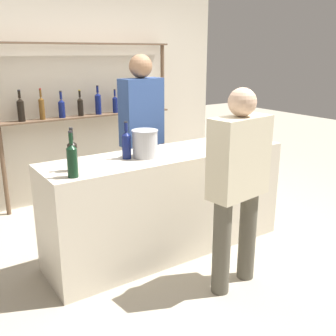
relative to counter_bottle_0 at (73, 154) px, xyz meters
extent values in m
plane|color=#B2A893|center=(0.90, 0.06, -1.08)|extent=(16.00, 16.00, 0.00)
cube|color=beige|center=(0.90, 0.06, -0.60)|extent=(2.28, 0.62, 0.95)
cube|color=beige|center=(0.90, 1.97, 0.32)|extent=(3.88, 0.12, 2.80)
cylinder|color=brown|center=(1.98, 1.79, -0.12)|extent=(0.05, 0.05, 1.92)
cube|color=brown|center=(0.90, 1.79, 0.83)|extent=(2.20, 0.18, 0.02)
cube|color=brown|center=(0.90, 1.79, -0.02)|extent=(2.20, 0.18, 0.02)
cylinder|color=black|center=(0.09, 1.79, 0.10)|extent=(0.08, 0.08, 0.22)
cone|color=black|center=(0.09, 1.79, 0.23)|extent=(0.08, 0.08, 0.03)
cylinder|color=black|center=(0.09, 1.79, 0.29)|extent=(0.03, 0.03, 0.08)
cylinder|color=#232328|center=(0.09, 1.79, 0.33)|extent=(0.03, 0.03, 0.01)
cylinder|color=brown|center=(0.32, 1.79, 0.10)|extent=(0.06, 0.06, 0.23)
cone|color=brown|center=(0.32, 1.79, 0.23)|extent=(0.06, 0.06, 0.03)
cylinder|color=brown|center=(0.32, 1.79, 0.28)|extent=(0.02, 0.02, 0.09)
cylinder|color=maroon|center=(0.32, 1.79, 0.33)|extent=(0.03, 0.03, 0.01)
cylinder|color=#0F1956|center=(0.55, 1.79, 0.08)|extent=(0.08, 0.08, 0.18)
cone|color=#0F1956|center=(0.55, 1.79, 0.19)|extent=(0.08, 0.08, 0.03)
cylinder|color=#0F1956|center=(0.55, 1.79, 0.25)|extent=(0.03, 0.03, 0.09)
cylinder|color=#232328|center=(0.55, 1.79, 0.30)|extent=(0.03, 0.03, 0.01)
cylinder|color=black|center=(0.79, 1.79, 0.08)|extent=(0.07, 0.07, 0.19)
cone|color=black|center=(0.79, 1.79, 0.19)|extent=(0.07, 0.07, 0.03)
cylinder|color=black|center=(0.79, 1.79, 0.25)|extent=(0.03, 0.03, 0.08)
cylinder|color=gold|center=(0.79, 1.79, 0.30)|extent=(0.03, 0.03, 0.01)
cylinder|color=#0F1956|center=(1.02, 1.79, 0.10)|extent=(0.08, 0.08, 0.23)
cone|color=#0F1956|center=(1.02, 1.79, 0.24)|extent=(0.08, 0.08, 0.03)
cylinder|color=#0F1956|center=(1.02, 1.79, 0.29)|extent=(0.03, 0.03, 0.08)
cylinder|color=black|center=(1.02, 1.79, 0.34)|extent=(0.03, 0.03, 0.01)
cylinder|color=#0F1956|center=(1.25, 1.79, 0.08)|extent=(0.06, 0.06, 0.18)
cone|color=#0F1956|center=(1.25, 1.79, 0.18)|extent=(0.06, 0.06, 0.03)
cylinder|color=#0F1956|center=(1.25, 1.79, 0.24)|extent=(0.02, 0.02, 0.07)
cylinder|color=#232328|center=(1.25, 1.79, 0.28)|extent=(0.03, 0.03, 0.01)
cylinder|color=brown|center=(1.49, 1.79, 0.10)|extent=(0.08, 0.08, 0.23)
cone|color=brown|center=(1.49, 1.79, 0.24)|extent=(0.08, 0.08, 0.03)
cylinder|color=brown|center=(1.49, 1.79, 0.30)|extent=(0.03, 0.03, 0.09)
cylinder|color=#232328|center=(1.49, 1.79, 0.35)|extent=(0.03, 0.03, 0.01)
cylinder|color=brown|center=(1.72, 1.79, 0.10)|extent=(0.06, 0.06, 0.23)
cone|color=brown|center=(1.72, 1.79, 0.23)|extent=(0.06, 0.06, 0.03)
cylinder|color=brown|center=(1.72, 1.79, 0.28)|extent=(0.02, 0.02, 0.07)
cylinder|color=black|center=(1.72, 1.79, 0.32)|extent=(0.03, 0.03, 0.01)
cylinder|color=black|center=(0.00, 0.00, -0.03)|extent=(0.07, 0.07, 0.20)
cone|color=black|center=(0.00, 0.00, 0.09)|extent=(0.07, 0.07, 0.03)
cylinder|color=black|center=(0.00, 0.00, 0.15)|extent=(0.03, 0.03, 0.08)
cylinder|color=#232328|center=(0.00, 0.00, 0.20)|extent=(0.03, 0.03, 0.01)
cylinder|color=black|center=(-0.06, -0.15, -0.02)|extent=(0.08, 0.08, 0.21)
cone|color=black|center=(-0.06, -0.15, 0.10)|extent=(0.08, 0.08, 0.03)
cylinder|color=black|center=(-0.06, -0.15, 0.16)|extent=(0.03, 0.03, 0.08)
cylinder|color=#232328|center=(-0.06, -0.15, 0.20)|extent=(0.03, 0.03, 0.01)
cylinder|color=#0F1956|center=(0.50, 0.09, -0.03)|extent=(0.08, 0.08, 0.20)
cone|color=#0F1956|center=(0.50, 0.09, 0.09)|extent=(0.08, 0.08, 0.03)
cylinder|color=#0F1956|center=(0.50, 0.09, 0.14)|extent=(0.03, 0.03, 0.07)
cylinder|color=#232328|center=(0.50, 0.09, 0.18)|extent=(0.03, 0.03, 0.01)
cylinder|color=silver|center=(1.89, 0.04, -0.13)|extent=(0.06, 0.06, 0.00)
cylinder|color=silver|center=(1.89, 0.04, -0.08)|extent=(0.01, 0.01, 0.08)
cone|color=silver|center=(1.89, 0.04, -0.01)|extent=(0.08, 0.08, 0.07)
cylinder|color=#B2B2B7|center=(0.66, 0.04, -0.01)|extent=(0.21, 0.21, 0.23)
cylinder|color=#B2B2B7|center=(0.66, 0.04, 0.10)|extent=(0.23, 0.23, 0.01)
cylinder|color=#575347|center=(1.17, -0.71, -0.70)|extent=(0.14, 0.14, 0.77)
cylinder|color=#575347|center=(0.85, -0.75, -0.70)|extent=(0.14, 0.14, 0.77)
cube|color=beige|center=(1.01, -0.73, -0.01)|extent=(0.52, 0.28, 0.61)
sphere|color=#DBB293|center=(1.01, -0.73, 0.40)|extent=(0.21, 0.21, 0.21)
cylinder|color=#121C33|center=(0.90, 0.74, -0.64)|extent=(0.13, 0.13, 0.87)
cylinder|color=#121C33|center=(1.19, 0.77, -0.64)|extent=(0.13, 0.13, 0.87)
cube|color=navy|center=(1.04, 0.76, 0.14)|extent=(0.47, 0.25, 0.69)
sphere|color=#936B4C|center=(1.04, 0.76, 0.60)|extent=(0.24, 0.24, 0.24)
camera|label=1|loc=(-1.00, -2.76, 0.74)|focal=42.00mm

